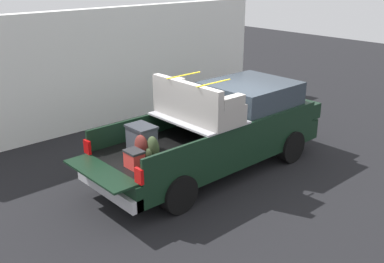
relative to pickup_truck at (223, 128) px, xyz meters
The scene contains 4 objects.
ground_plane 1.02m from the pickup_truck, behind, with size 40.00×40.00×0.00m, color black.
pickup_truck is the anchor object (origin of this frame).
building_facade 4.55m from the pickup_truck, 90.71° to the left, with size 11.09×0.36×3.33m, color white.
trash_can 4.10m from the pickup_truck, 43.77° to the left, with size 0.60×0.60×0.98m.
Camera 1 is at (-6.59, -6.64, 4.44)m, focal length 41.89 mm.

